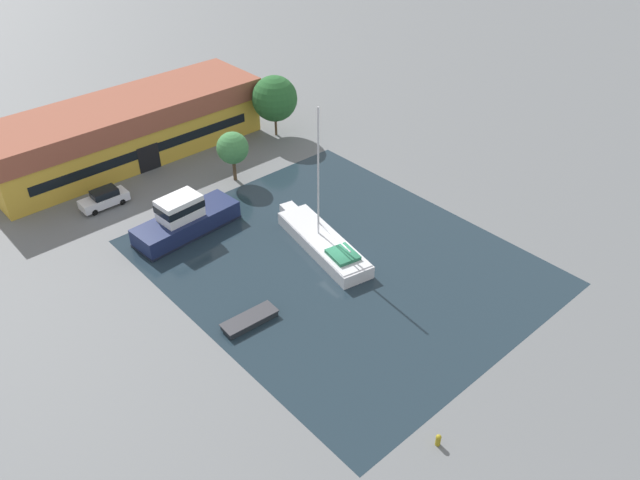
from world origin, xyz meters
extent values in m
plane|color=slate|center=(0.00, 0.00, 0.00)|extent=(440.00, 440.00, 0.00)
cube|color=#1E2D38|center=(0.00, 0.00, 0.00)|extent=(26.13, 31.32, 0.01)
cube|color=gold|center=(-3.85, 28.90, 2.00)|extent=(28.97, 8.77, 4.01)
cube|color=brown|center=(-3.85, 28.90, 5.10)|extent=(29.84, 9.03, 2.18)
cube|color=black|center=(-3.82, 24.58, 1.40)|extent=(2.40, 0.07, 2.80)
cube|color=black|center=(-3.82, 24.59, 2.20)|extent=(24.58, 0.19, 1.00)
cylinder|color=brown|center=(1.60, 17.08, 1.20)|extent=(0.36, 0.36, 2.39)
sphere|color=#428447|center=(1.60, 17.08, 3.59)|extent=(3.20, 3.20, 3.20)
cylinder|color=brown|center=(11.15, 22.37, 1.26)|extent=(0.27, 0.27, 2.53)
sphere|color=#28602D|center=(11.15, 22.37, 4.44)|extent=(5.10, 5.10, 5.10)
cube|color=silver|center=(-10.63, 21.18, 0.70)|extent=(4.52, 1.79, 0.84)
cube|color=black|center=(-10.45, 21.17, 1.44)|extent=(2.35, 1.56, 0.63)
cube|color=black|center=(-11.63, 21.18, 1.41)|extent=(0.05, 1.41, 0.51)
cylinder|color=black|center=(-12.03, 20.41, 0.30)|extent=(0.60, 0.20, 0.60)
cylinder|color=black|center=(-12.02, 21.97, 0.30)|extent=(0.60, 0.20, 0.60)
cylinder|color=black|center=(-9.24, 20.39, 0.30)|extent=(0.60, 0.20, 0.60)
cylinder|color=black|center=(-9.23, 21.94, 0.30)|extent=(0.60, 0.20, 0.60)
cube|color=silver|center=(0.24, 2.19, 0.57)|extent=(4.93, 11.42, 1.14)
cube|color=silver|center=(1.39, 8.21, 0.57)|extent=(1.52, 1.42, 1.14)
cube|color=silver|center=(0.24, 2.19, 1.18)|extent=(4.74, 10.96, 0.08)
cylinder|color=silver|center=(0.40, 3.01, 7.02)|extent=(0.16, 0.16, 11.59)
cylinder|color=silver|center=(-0.07, 0.56, 2.32)|extent=(1.05, 4.91, 0.12)
cube|color=#236647|center=(-0.32, -0.80, 1.37)|extent=(2.46, 2.77, 0.30)
cube|color=#19234C|center=(-7.04, 12.30, 0.87)|extent=(9.82, 3.93, 1.72)
cube|color=black|center=(-7.04, 12.30, 0.15)|extent=(9.92, 4.00, 0.18)
cube|color=white|center=(-7.52, 12.27, 2.73)|extent=(3.81, 2.61, 2.01)
cube|color=black|center=(-7.52, 12.27, 2.93)|extent=(3.89, 2.68, 0.64)
cube|color=#23282D|center=(-10.01, -1.00, 0.23)|extent=(4.25, 1.67, 0.45)
cube|color=#333338|center=(-10.01, -1.00, 0.49)|extent=(4.42, 1.77, 0.08)
cylinder|color=olive|center=(-7.97, -17.18, 0.30)|extent=(0.32, 0.32, 0.59)
sphere|color=olive|center=(-7.97, -17.18, 0.69)|extent=(0.35, 0.35, 0.35)
camera|label=1|loc=(-28.89, -29.90, 31.92)|focal=35.00mm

